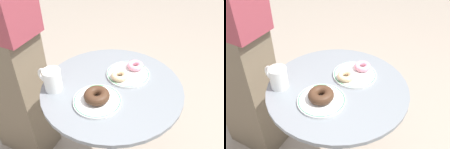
% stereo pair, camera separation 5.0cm
% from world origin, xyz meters
% --- Properties ---
extents(cafe_table, '(0.63, 0.63, 0.73)m').
position_xyz_m(cafe_table, '(0.00, 0.00, 0.51)').
color(cafe_table, slate).
rests_on(cafe_table, ground).
extents(plate_left, '(0.20, 0.20, 0.01)m').
position_xyz_m(plate_left, '(-0.11, -0.03, 0.74)').
color(plate_left, white).
rests_on(plate_left, cafe_table).
extents(plate_right, '(0.20, 0.20, 0.01)m').
position_xyz_m(plate_right, '(0.11, 0.01, 0.74)').
color(plate_right, white).
rests_on(plate_right, cafe_table).
extents(donut_chocolate, '(0.12, 0.12, 0.04)m').
position_xyz_m(donut_chocolate, '(-0.11, -0.02, 0.77)').
color(donut_chocolate, '#422819').
rests_on(donut_chocolate, plate_left).
extents(donut_pink_frosted, '(0.11, 0.11, 0.03)m').
position_xyz_m(donut_pink_frosted, '(0.17, 0.01, 0.76)').
color(donut_pink_frosted, pink).
rests_on(donut_pink_frosted, plate_right).
extents(donut_glazed, '(0.11, 0.11, 0.03)m').
position_xyz_m(donut_glazed, '(0.06, 0.01, 0.76)').
color(donut_glazed, '#E0B789').
rests_on(donut_glazed, plate_right).
extents(coffee_mug, '(0.08, 0.12, 0.10)m').
position_xyz_m(coffee_mug, '(-0.19, 0.17, 0.78)').
color(coffee_mug, white).
rests_on(coffee_mug, cafe_table).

